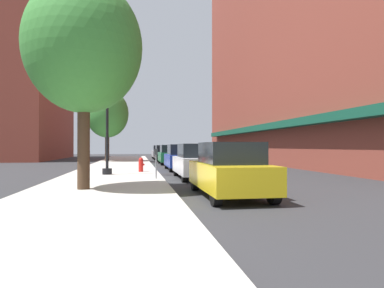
% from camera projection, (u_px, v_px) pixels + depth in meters
% --- Properties ---
extents(ground_plane, '(90.00, 90.00, 0.00)m').
position_uv_depth(ground_plane, '(176.00, 168.00, 24.20)').
color(ground_plane, '#2D2D30').
extents(sidewalk_slab, '(4.80, 50.00, 0.12)m').
position_uv_depth(sidewalk_slab, '(120.00, 167.00, 24.55)').
color(sidewalk_slab, '#B7B2A8').
rests_on(sidewalk_slab, ground).
extents(building_right_brick, '(6.80, 40.00, 28.27)m').
position_uv_depth(building_right_brick, '(294.00, 5.00, 30.02)').
color(building_right_brick, brown).
rests_on(building_right_brick, ground).
extents(building_far_background, '(6.80, 18.00, 18.38)m').
position_uv_depth(building_far_background, '(34.00, 83.00, 40.60)').
color(building_far_background, brown).
rests_on(building_far_background, ground).
extents(lamppost, '(0.48, 0.48, 5.90)m').
position_uv_depth(lamppost, '(107.00, 113.00, 17.13)').
color(lamppost, black).
rests_on(lamppost, sidewalk_slab).
extents(fire_hydrant, '(0.33, 0.26, 0.79)m').
position_uv_depth(fire_hydrant, '(141.00, 165.00, 18.93)').
color(fire_hydrant, red).
rests_on(fire_hydrant, sidewalk_slab).
extents(parking_meter_near, '(0.14, 0.09, 1.31)m').
position_uv_depth(parking_meter_near, '(156.00, 160.00, 14.90)').
color(parking_meter_near, slate).
rests_on(parking_meter_near, sidewalk_slab).
extents(tree_near, '(4.04, 4.04, 6.91)m').
position_uv_depth(tree_near, '(107.00, 114.00, 32.54)').
color(tree_near, '#422D1E').
rests_on(tree_near, sidewalk_slab).
extents(tree_mid, '(3.86, 3.86, 6.97)m').
position_uv_depth(tree_mid, '(84.00, 47.00, 11.27)').
color(tree_mid, '#422D1E').
rests_on(tree_mid, sidewalk_slab).
extents(car_yellow, '(1.80, 4.30, 1.66)m').
position_uv_depth(car_yellow, '(229.00, 170.00, 10.35)').
color(car_yellow, black).
rests_on(car_yellow, ground).
extents(car_white, '(1.80, 4.30, 1.66)m').
position_uv_depth(car_white, '(196.00, 162.00, 16.10)').
color(car_white, black).
rests_on(car_white, ground).
extents(car_blue, '(1.80, 4.30, 1.66)m').
position_uv_depth(car_blue, '(181.00, 158.00, 21.74)').
color(car_blue, black).
rests_on(car_blue, ground).
extents(car_green, '(1.80, 4.30, 1.66)m').
position_uv_depth(car_green, '(170.00, 155.00, 28.95)').
color(car_green, black).
rests_on(car_green, ground).
extents(car_black, '(1.80, 4.30, 1.66)m').
position_uv_depth(car_black, '(163.00, 153.00, 36.15)').
color(car_black, black).
rests_on(car_black, ground).
extents(car_silver, '(1.80, 4.30, 1.66)m').
position_uv_depth(car_silver, '(160.00, 152.00, 41.97)').
color(car_silver, black).
rests_on(car_silver, ground).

